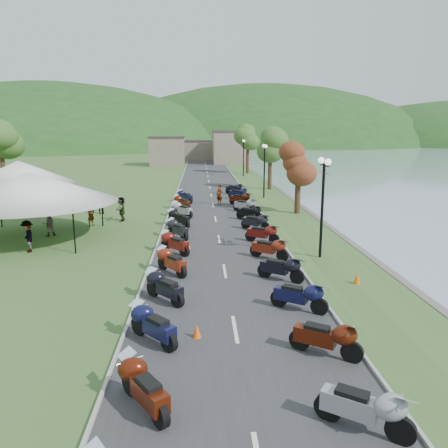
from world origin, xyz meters
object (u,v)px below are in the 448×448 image
object	(u,v)px
pedestrian_a	(92,226)
pedestrian_c	(29,252)
pedestrian_b	(50,236)
vendor_tent_main	(32,206)

from	to	relation	value
pedestrian_a	pedestrian_c	xyz separation A→B (m)	(-1.81, -6.27, 0.00)
pedestrian_a	pedestrian_b	distance (m)	3.25
vendor_tent_main	pedestrian_b	size ratio (longest dim) A/B	4.39
pedestrian_a	pedestrian_c	world-z (taller)	pedestrian_c
vendor_tent_main	pedestrian_c	xyz separation A→B (m)	(0.78, -2.96, -2.00)
pedestrian_b	pedestrian_c	xyz separation A→B (m)	(0.14, -3.67, 0.00)
pedestrian_a	pedestrian_b	bearing A→B (deg)	174.01
pedestrian_b	pedestrian_a	bearing A→B (deg)	-149.23
vendor_tent_main	pedestrian_b	world-z (taller)	vendor_tent_main
pedestrian_b	pedestrian_c	size ratio (longest dim) A/B	0.88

